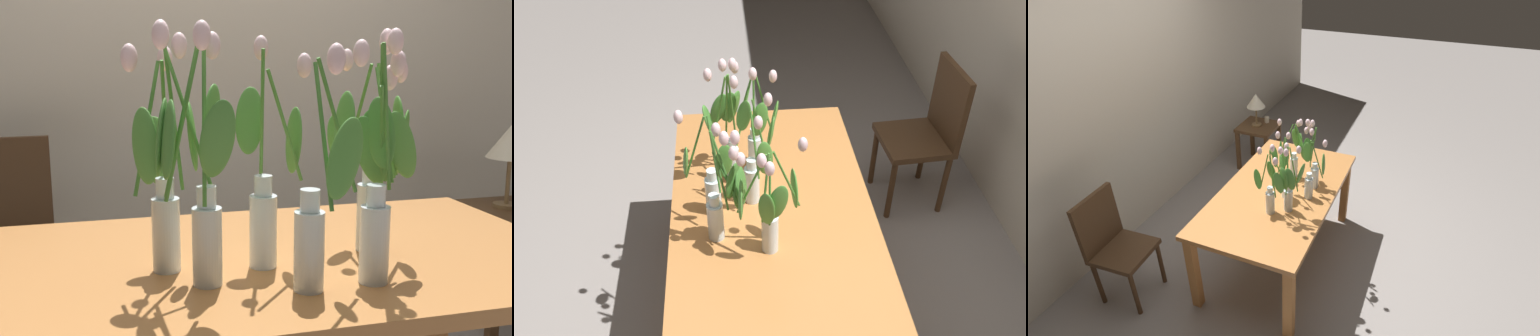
% 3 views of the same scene
% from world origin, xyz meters
% --- Properties ---
extents(ground_plane, '(18.00, 18.00, 0.00)m').
position_xyz_m(ground_plane, '(0.00, 0.00, 0.00)').
color(ground_plane, gray).
extents(dining_table, '(1.60, 0.90, 0.74)m').
position_xyz_m(dining_table, '(0.00, 0.00, 0.65)').
color(dining_table, '#B7753D').
rests_on(dining_table, ground).
extents(tulip_vase_0, '(0.18, 0.18, 0.59)m').
position_xyz_m(tulip_vase_0, '(-0.24, -0.19, 0.96)').
color(tulip_vase_0, silver).
rests_on(tulip_vase_0, dining_table).
extents(tulip_vase_1, '(0.18, 0.15, 0.56)m').
position_xyz_m(tulip_vase_1, '(-0.04, -0.06, 0.93)').
color(tulip_vase_1, silver).
rests_on(tulip_vase_1, dining_table).
extents(tulip_vase_2, '(0.18, 0.23, 0.55)m').
position_xyz_m(tulip_vase_2, '(0.02, -0.27, 0.93)').
color(tulip_vase_2, silver).
rests_on(tulip_vase_2, dining_table).
extents(tulip_vase_3, '(0.22, 0.29, 0.53)m').
position_xyz_m(tulip_vase_3, '(0.27, -0.04, 0.96)').
color(tulip_vase_3, silver).
rests_on(tulip_vase_3, dining_table).
extents(tulip_vase_4, '(0.13, 0.18, 0.58)m').
position_xyz_m(tulip_vase_4, '(0.18, -0.21, 0.95)').
color(tulip_vase_4, silver).
rests_on(tulip_vase_4, dining_table).
extents(tulip_vase_5, '(0.24, 0.27, 0.57)m').
position_xyz_m(tulip_vase_5, '(-0.28, -0.06, 0.97)').
color(tulip_vase_5, silver).
rests_on(tulip_vase_5, dining_table).
extents(dining_chair, '(0.43, 0.43, 0.93)m').
position_xyz_m(dining_chair, '(-0.84, 1.03, 0.52)').
color(dining_chair, '#4C331E').
rests_on(dining_chair, ground).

